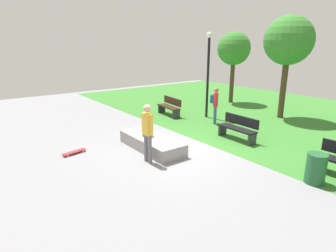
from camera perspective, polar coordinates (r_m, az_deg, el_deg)
name	(u,v)px	position (r m, az deg, el deg)	size (l,w,h in m)	color
ground_plane	(173,151)	(9.73, 1.11, -5.06)	(28.00, 28.00, 0.00)	gray
grass_lawn	(295,117)	(15.49, 24.23, 1.63)	(26.60, 12.61, 0.01)	#387A2D
concrete_ledge	(152,143)	(9.85, -3.32, -3.46)	(2.72, 1.02, 0.44)	gray
backpack_on_ledge	(147,132)	(9.85, -4.17, -1.16)	(0.28, 0.20, 0.32)	#1E4C8C
skater_performing_trick	(147,129)	(8.53, -4.16, -0.55)	(0.43, 0.24, 1.82)	slate
skateboard_by_ledge	(74,152)	(9.97, -18.41, -5.00)	(0.35, 0.82, 0.08)	#A5262D
park_bench_far_right	(170,106)	(14.42, 0.38, 4.04)	(1.64, 0.65, 0.91)	#331E14
park_bench_near_lamppost	(238,127)	(11.05, 13.99, -0.29)	(1.61, 0.52, 0.91)	black
tree_broad_elm	(234,49)	(17.88, 13.15, 14.85)	(1.96, 1.96, 4.25)	#4C3823
tree_young_birch	(289,41)	(14.76, 23.16, 15.44)	(2.26, 2.26, 4.82)	#4C3823
lamp_post	(208,67)	(13.92, 8.12, 11.77)	(0.28, 0.28, 4.07)	black
trash_bin	(316,169)	(8.40, 27.67, -7.61)	(0.50, 0.50, 0.81)	#1E592D
pedestrian_with_backpack	(215,102)	(12.99, 9.48, 4.76)	(0.45, 0.44, 1.66)	#3F5184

